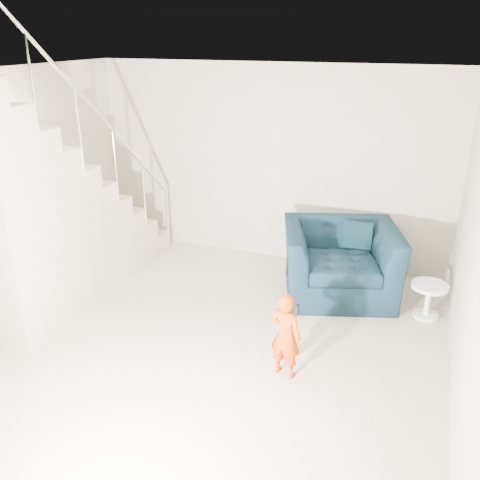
# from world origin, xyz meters

# --- Properties ---
(floor) EXTENTS (5.50, 5.50, 0.00)m
(floor) POSITION_xyz_m (0.00, 0.00, 0.00)
(floor) COLOR tan
(floor) RESTS_ON ground
(ceiling) EXTENTS (5.50, 5.50, 0.00)m
(ceiling) POSITION_xyz_m (0.00, 0.00, 2.70)
(ceiling) COLOR silver
(ceiling) RESTS_ON back_wall
(back_wall) EXTENTS (5.00, 0.00, 5.00)m
(back_wall) POSITION_xyz_m (0.00, 2.75, 1.35)
(back_wall) COLOR #A29B84
(back_wall) RESTS_ON floor
(right_wall) EXTENTS (0.00, 5.50, 5.50)m
(right_wall) POSITION_xyz_m (2.50, 0.00, 1.35)
(right_wall) COLOR #A29B84
(right_wall) RESTS_ON floor
(armchair) EXTENTS (1.65, 1.53, 0.88)m
(armchair) POSITION_xyz_m (1.19, 1.92, 0.44)
(armchair) COLOR black
(armchair) RESTS_ON floor
(toddler) EXTENTS (0.35, 0.27, 0.86)m
(toddler) POSITION_xyz_m (1.01, 0.11, 0.43)
(toddler) COLOR #9E2F05
(toddler) RESTS_ON floor
(side_table) EXTENTS (0.41, 0.41, 0.41)m
(side_table) POSITION_xyz_m (2.25, 1.72, 0.28)
(side_table) COLOR white
(side_table) RESTS_ON floor
(staircase) EXTENTS (1.02, 3.03, 3.62)m
(staircase) POSITION_xyz_m (-2.00, 0.55, 0.95)
(staircase) COLOR #ADA089
(staircase) RESTS_ON floor
(cushion) EXTENTS (0.36, 0.17, 0.35)m
(cushion) POSITION_xyz_m (1.34, 2.25, 0.68)
(cushion) COLOR black
(cushion) RESTS_ON armchair
(throw) EXTENTS (0.05, 0.48, 0.54)m
(throw) POSITION_xyz_m (0.62, 1.87, 0.55)
(throw) COLOR black
(throw) RESTS_ON armchair
(phone) EXTENTS (0.02, 0.05, 0.10)m
(phone) POSITION_xyz_m (1.12, 0.07, 0.75)
(phone) COLOR black
(phone) RESTS_ON toddler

